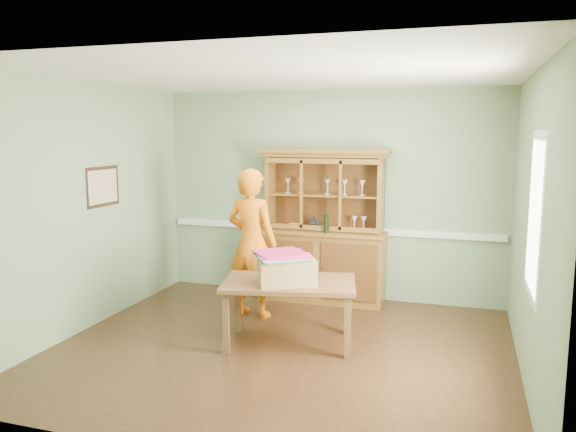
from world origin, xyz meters
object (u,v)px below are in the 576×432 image
(dining_table, at_px, (289,289))
(person, at_px, (252,243))
(china_hutch, at_px, (323,247))
(cardboard_box, at_px, (286,270))

(dining_table, xyz_separation_m, person, (-0.70, 0.75, 0.29))
(dining_table, bearing_deg, china_hutch, 79.59)
(china_hutch, relative_size, person, 1.12)
(cardboard_box, bearing_deg, dining_table, 84.09)
(cardboard_box, bearing_deg, china_hutch, 91.75)
(china_hutch, bearing_deg, dining_table, -87.90)
(person, bearing_deg, dining_table, 143.96)
(china_hutch, distance_m, cardboard_box, 1.69)
(china_hutch, height_order, dining_table, china_hutch)
(cardboard_box, bearing_deg, person, 129.93)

